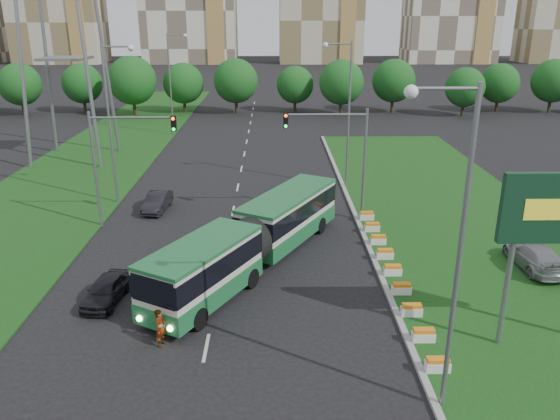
{
  "coord_description": "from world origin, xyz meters",
  "views": [
    {
      "loc": [
        -0.03,
        -26.76,
        13.89
      ],
      "look_at": [
        0.44,
        4.86,
        2.6
      ],
      "focal_mm": 35.0,
      "sensor_mm": 36.0,
      "label": 1
    }
  ],
  "objects_px": {
    "car_left_near": "(106,290)",
    "car_median": "(535,256)",
    "traffic_mast_median": "(342,147)",
    "car_left_far": "(157,202)",
    "traffic_mast_left": "(117,151)",
    "articulated_bus": "(248,238)",
    "pedestrian": "(160,328)",
    "shopping_trolley": "(185,315)"
  },
  "relations": [
    {
      "from": "traffic_mast_median",
      "to": "pedestrian",
      "type": "height_order",
      "value": "traffic_mast_median"
    },
    {
      "from": "car_median",
      "to": "traffic_mast_left",
      "type": "bearing_deg",
      "value": -18.33
    },
    {
      "from": "traffic_mast_median",
      "to": "car_median",
      "type": "relative_size",
      "value": 1.62
    },
    {
      "from": "car_left_far",
      "to": "pedestrian",
      "type": "relative_size",
      "value": 2.29
    },
    {
      "from": "articulated_bus",
      "to": "car_median",
      "type": "distance_m",
      "value": 16.56
    },
    {
      "from": "traffic_mast_left",
      "to": "car_median",
      "type": "xyz_separation_m",
      "value": [
        25.41,
        -7.4,
        -4.48
      ]
    },
    {
      "from": "articulated_bus",
      "to": "car_left_far",
      "type": "relative_size",
      "value": 4.26
    },
    {
      "from": "traffic_mast_left",
      "to": "articulated_bus",
      "type": "distance_m",
      "value": 11.6
    },
    {
      "from": "car_left_near",
      "to": "shopping_trolley",
      "type": "height_order",
      "value": "car_left_near"
    },
    {
      "from": "car_left_near",
      "to": "shopping_trolley",
      "type": "xyz_separation_m",
      "value": [
        4.32,
        -2.0,
        -0.34
      ]
    },
    {
      "from": "pedestrian",
      "to": "traffic_mast_median",
      "type": "bearing_deg",
      "value": -12.13
    },
    {
      "from": "traffic_mast_left",
      "to": "car_median",
      "type": "relative_size",
      "value": 1.62
    },
    {
      "from": "car_left_far",
      "to": "car_median",
      "type": "distance_m",
      "value": 26.04
    },
    {
      "from": "car_left_near",
      "to": "pedestrian",
      "type": "bearing_deg",
      "value": -41.71
    },
    {
      "from": "car_left_near",
      "to": "traffic_mast_median",
      "type": "bearing_deg",
      "value": 48.39
    },
    {
      "from": "traffic_mast_left",
      "to": "car_median",
      "type": "distance_m",
      "value": 26.84
    },
    {
      "from": "traffic_mast_left",
      "to": "car_left_far",
      "type": "height_order",
      "value": "traffic_mast_left"
    },
    {
      "from": "traffic_mast_left",
      "to": "car_left_near",
      "type": "xyz_separation_m",
      "value": [
        1.82,
        -10.72,
        -4.69
      ]
    },
    {
      "from": "car_left_far",
      "to": "car_median",
      "type": "relative_size",
      "value": 0.83
    },
    {
      "from": "traffic_mast_median",
      "to": "traffic_mast_left",
      "type": "relative_size",
      "value": 1.0
    },
    {
      "from": "traffic_mast_left",
      "to": "pedestrian",
      "type": "xyz_separation_m",
      "value": [
        5.36,
        -14.77,
        -4.46
      ]
    },
    {
      "from": "traffic_mast_median",
      "to": "car_left_far",
      "type": "bearing_deg",
      "value": 170.4
    },
    {
      "from": "pedestrian",
      "to": "car_median",
      "type": "bearing_deg",
      "value": -50.1
    },
    {
      "from": "traffic_mast_median",
      "to": "articulated_bus",
      "type": "bearing_deg",
      "value": -129.79
    },
    {
      "from": "articulated_bus",
      "to": "car_left_near",
      "type": "relative_size",
      "value": 4.49
    },
    {
      "from": "articulated_bus",
      "to": "car_median",
      "type": "bearing_deg",
      "value": 26.29
    },
    {
      "from": "traffic_mast_median",
      "to": "car_left_near",
      "type": "height_order",
      "value": "traffic_mast_median"
    },
    {
      "from": "car_left_near",
      "to": "car_median",
      "type": "distance_m",
      "value": 23.83
    },
    {
      "from": "car_left_near",
      "to": "car_left_far",
      "type": "xyz_separation_m",
      "value": [
        -0.16,
        14.01,
        0.01
      ]
    },
    {
      "from": "car_left_near",
      "to": "pedestrian",
      "type": "height_order",
      "value": "pedestrian"
    },
    {
      "from": "articulated_bus",
      "to": "car_median",
      "type": "relative_size",
      "value": 3.52
    },
    {
      "from": "articulated_bus",
      "to": "car_left_far",
      "type": "bearing_deg",
      "value": 155.79
    },
    {
      "from": "car_left_near",
      "to": "traffic_mast_left",
      "type": "bearing_deg",
      "value": 106.7
    },
    {
      "from": "articulated_bus",
      "to": "shopping_trolley",
      "type": "distance_m",
      "value": 6.95
    },
    {
      "from": "traffic_mast_median",
      "to": "pedestrian",
      "type": "distance_m",
      "value": 19.09
    },
    {
      "from": "traffic_mast_median",
      "to": "articulated_bus",
      "type": "height_order",
      "value": "traffic_mast_median"
    },
    {
      "from": "car_median",
      "to": "pedestrian",
      "type": "xyz_separation_m",
      "value": [
        -20.05,
        -7.37,
        0.03
      ]
    },
    {
      "from": "traffic_mast_left",
      "to": "traffic_mast_median",
      "type": "bearing_deg",
      "value": 3.77
    },
    {
      "from": "pedestrian",
      "to": "shopping_trolley",
      "type": "relative_size",
      "value": 2.76
    },
    {
      "from": "shopping_trolley",
      "to": "traffic_mast_left",
      "type": "bearing_deg",
      "value": 125.99
    },
    {
      "from": "traffic_mast_left",
      "to": "shopping_trolley",
      "type": "relative_size",
      "value": 12.37
    },
    {
      "from": "car_median",
      "to": "shopping_trolley",
      "type": "relative_size",
      "value": 7.65
    }
  ]
}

